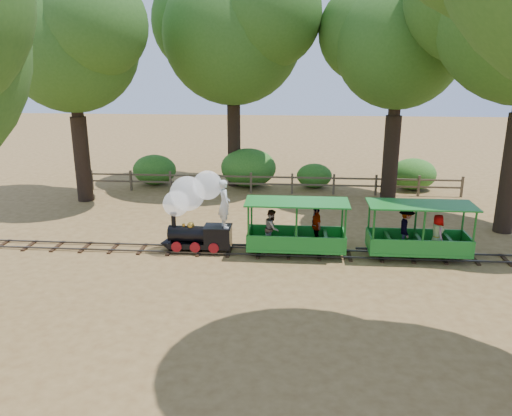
# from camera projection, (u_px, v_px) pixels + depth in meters

# --- Properties ---
(ground) EXTENTS (90.00, 90.00, 0.00)m
(ground) POSITION_uv_depth(u_px,v_px,m) (259.00, 253.00, 16.70)
(ground) COLOR #9C7943
(ground) RESTS_ON ground
(track) EXTENTS (22.00, 1.00, 0.10)m
(track) POSITION_uv_depth(u_px,v_px,m) (259.00, 251.00, 16.68)
(track) COLOR #3F3D3A
(track) RESTS_ON ground
(locomotive) EXTENTS (2.53, 1.15, 2.81)m
(locomotive) POSITION_uv_depth(u_px,v_px,m) (195.00, 206.00, 16.47)
(locomotive) COLOR black
(locomotive) RESTS_ON ground
(carriage_front) EXTENTS (3.34, 1.37, 1.74)m
(carriage_front) POSITION_uv_depth(u_px,v_px,m) (295.00, 232.00, 16.36)
(carriage_front) COLOR #1A7824
(carriage_front) RESTS_ON track
(carriage_rear) EXTENTS (3.34, 1.37, 1.74)m
(carriage_rear) POSITION_uv_depth(u_px,v_px,m) (417.00, 235.00, 16.06)
(carriage_rear) COLOR #1A7824
(carriage_rear) RESTS_ON track
(oak_nw) EXTENTS (7.21, 6.35, 9.77)m
(oak_nw) POSITION_uv_depth(u_px,v_px,m) (70.00, 37.00, 21.16)
(oak_nw) COLOR #2D2116
(oak_nw) RESTS_ON ground
(oak_nc) EXTENTS (8.38, 7.38, 10.78)m
(oak_nc) POSITION_uv_depth(u_px,v_px,m) (232.00, 27.00, 23.84)
(oak_nc) COLOR #2D2116
(oak_nc) RESTS_ON ground
(oak_ne) EXTENTS (6.93, 6.09, 9.65)m
(oak_ne) POSITION_uv_depth(u_px,v_px,m) (399.00, 38.00, 21.49)
(oak_ne) COLOR #2D2116
(oak_ne) RESTS_ON ground
(fence) EXTENTS (18.10, 0.10, 1.00)m
(fence) POSITION_uv_depth(u_px,v_px,m) (272.00, 182.00, 24.18)
(fence) COLOR brown
(fence) RESTS_ON ground
(shrub_west) EXTENTS (2.25, 1.73, 1.56)m
(shrub_west) POSITION_uv_depth(u_px,v_px,m) (155.00, 170.00, 25.86)
(shrub_west) COLOR #2D6B1E
(shrub_west) RESTS_ON ground
(shrub_mid_w) EXTENTS (2.83, 2.17, 1.96)m
(shrub_mid_w) POSITION_uv_depth(u_px,v_px,m) (248.00, 168.00, 25.41)
(shrub_mid_w) COLOR #2D6B1E
(shrub_mid_w) RESTS_ON ground
(shrub_mid_e) EXTENTS (1.78, 1.37, 1.23)m
(shrub_mid_e) POSITION_uv_depth(u_px,v_px,m) (314.00, 176.00, 25.25)
(shrub_mid_e) COLOR #2D6B1E
(shrub_mid_e) RESTS_ON ground
(shrub_east) EXTENTS (2.27, 1.75, 1.57)m
(shrub_east) POSITION_uv_depth(u_px,v_px,m) (413.00, 174.00, 24.81)
(shrub_east) COLOR #2D6B1E
(shrub_east) RESTS_ON ground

